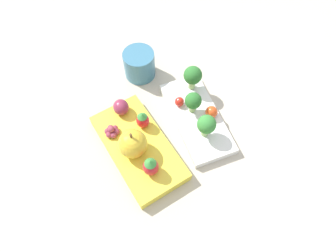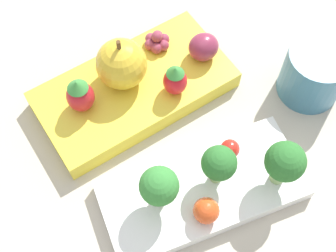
{
  "view_description": "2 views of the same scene",
  "coord_description": "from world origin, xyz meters",
  "views": [
    {
      "loc": [
        0.27,
        -0.14,
        0.58
      ],
      "look_at": [
        -0.01,
        -0.0,
        0.04
      ],
      "focal_mm": 32.0,
      "sensor_mm": 36.0,
      "label": 1
    },
    {
      "loc": [
        0.1,
        0.21,
        0.48
      ],
      "look_at": [
        -0.01,
        -0.0,
        0.04
      ],
      "focal_mm": 50.0,
      "sensor_mm": 36.0,
      "label": 2
    }
  ],
  "objects": [
    {
      "name": "ground_plane",
      "position": [
        0.0,
        0.0,
        0.0
      ],
      "size": [
        4.0,
        4.0,
        0.0
      ],
      "primitive_type": "plane",
      "color": "#BCB29E"
    },
    {
      "name": "bento_box_savoury",
      "position": [
        -0.01,
        0.07,
        0.01
      ],
      "size": [
        0.22,
        0.12,
        0.02
      ],
      "color": "white",
      "rests_on": "ground_plane"
    },
    {
      "name": "bento_box_fruit",
      "position": [
        -0.0,
        -0.08,
        0.01
      ],
      "size": [
        0.24,
        0.14,
        0.03
      ],
      "color": "yellow",
      "rests_on": "ground_plane"
    },
    {
      "name": "broccoli_floret_0",
      "position": [
        -0.09,
        0.09,
        0.06
      ],
      "size": [
        0.04,
        0.04,
        0.06
      ],
      "color": "#93B770",
      "rests_on": "bento_box_savoury"
    },
    {
      "name": "broccoli_floret_1",
      "position": [
        0.03,
        0.06,
        0.06
      ],
      "size": [
        0.04,
        0.04,
        0.06
      ],
      "color": "#93B770",
      "rests_on": "bento_box_savoury"
    },
    {
      "name": "broccoli_floret_2",
      "position": [
        -0.03,
        0.06,
        0.05
      ],
      "size": [
        0.04,
        0.04,
        0.06
      ],
      "color": "#93B770",
      "rests_on": "bento_box_savoury"
    },
    {
      "name": "cherry_tomato_0",
      "position": [
        -0.06,
        0.05,
        0.03
      ],
      "size": [
        0.02,
        0.02,
        0.02
      ],
      "color": "red",
      "rests_on": "bento_box_savoury"
    },
    {
      "name": "cherry_tomato_1",
      "position": [
        -0.0,
        0.1,
        0.03
      ],
      "size": [
        0.03,
        0.03,
        0.03
      ],
      "color": "#DB4C1E",
      "rests_on": "bento_box_savoury"
    },
    {
      "name": "apple",
      "position": [
        0.01,
        -0.09,
        0.05
      ],
      "size": [
        0.06,
        0.06,
        0.07
      ],
      "color": "gold",
      "rests_on": "bento_box_fruit"
    },
    {
      "name": "strawberry_0",
      "position": [
        0.06,
        -0.08,
        0.05
      ],
      "size": [
        0.03,
        0.03,
        0.05
      ],
      "color": "red",
      "rests_on": "bento_box_fruit"
    },
    {
      "name": "strawberry_1",
      "position": [
        -0.04,
        -0.05,
        0.05
      ],
      "size": [
        0.03,
        0.03,
        0.04
      ],
      "color": "red",
      "rests_on": "bento_box_fruit"
    },
    {
      "name": "plum",
      "position": [
        -0.09,
        -0.08,
        0.04
      ],
      "size": [
        0.04,
        0.03,
        0.03
      ],
      "color": "#892D47",
      "rests_on": "bento_box_fruit"
    },
    {
      "name": "grape_cluster",
      "position": [
        -0.05,
        -0.11,
        0.03
      ],
      "size": [
        0.03,
        0.03,
        0.02
      ],
      "color": "#93384C",
      "rests_on": "bento_box_fruit"
    },
    {
      "name": "drinking_cup",
      "position": [
        -0.19,
        0.01,
        0.03
      ],
      "size": [
        0.07,
        0.07,
        0.07
      ],
      "color": "teal",
      "rests_on": "ground_plane"
    }
  ]
}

